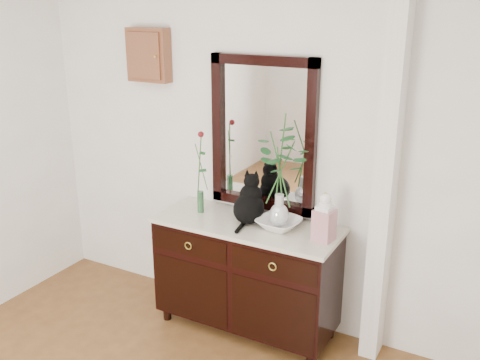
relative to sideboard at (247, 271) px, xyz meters
The scene contains 10 objects.
wall_back 0.92m from the sideboard, 111.80° to the left, with size 3.60×0.04×2.70m, color white.
pilaster 1.27m from the sideboard, 10.70° to the left, with size 0.12×0.20×2.70m, color white.
sideboard is the anchor object (origin of this frame).
wall_mirror 0.99m from the sideboard, 90.00° to the left, with size 0.80×0.06×1.10m.
key_cabinet 1.77m from the sideboard, 167.54° to the left, with size 0.35×0.10×0.40m, color brown.
cat 0.55m from the sideboard, 89.64° to the left, with size 0.24×0.30×0.35m, color black, non-canonical shape.
lotus_bowl 0.48m from the sideboard, ahead, with size 0.29×0.29×0.07m, color white.
vase_branches 0.83m from the sideboard, ahead, with size 0.38×0.38×0.80m, color silver, non-canonical shape.
bud_vase_rose 0.80m from the sideboard, behind, with size 0.08×0.08×0.63m, color #2C5C36, non-canonical shape.
ginger_jar 0.79m from the sideboard, ahead, with size 0.12×0.12×0.33m, color white, non-canonical shape.
Camera 1 is at (1.71, -1.34, 2.33)m, focal length 40.00 mm.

